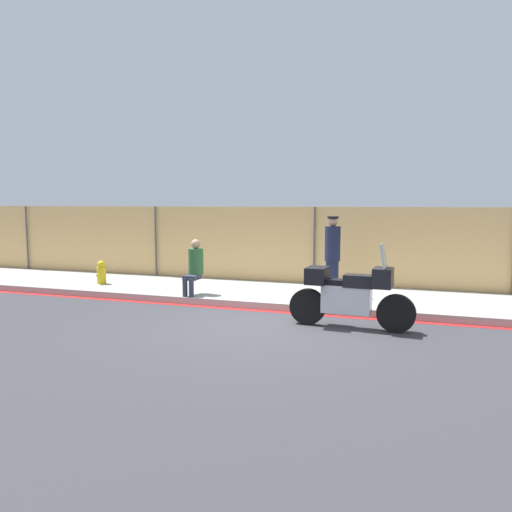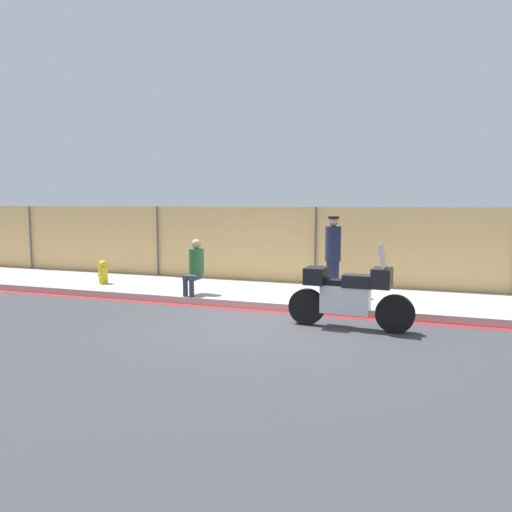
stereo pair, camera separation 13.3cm
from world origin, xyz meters
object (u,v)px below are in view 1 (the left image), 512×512
motorcycle (349,294)px  person_seated_on_curb (195,264)px  fire_hydrant (101,272)px  officer_standing (332,255)px

motorcycle → person_seated_on_curb: bearing=162.3°
motorcycle → person_seated_on_curb: 3.94m
fire_hydrant → officer_standing: bearing=3.4°
person_seated_on_curb → fire_hydrant: person_seated_on_curb is taller
officer_standing → fire_hydrant: (-5.87, -0.35, -0.62)m
officer_standing → fire_hydrant: officer_standing is taller
motorcycle → fire_hydrant: 6.87m
person_seated_on_curb → officer_standing: bearing=16.8°
officer_standing → motorcycle: bearing=-72.5°
officer_standing → fire_hydrant: bearing=-176.6°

